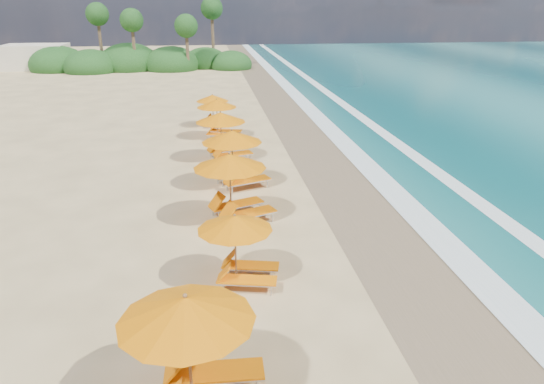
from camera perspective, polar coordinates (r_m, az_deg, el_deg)
ground at (r=18.36m, az=0.00°, el=-3.50°), size 160.00×160.00×0.00m
wet_sand at (r=19.25m, az=11.90°, el=-2.77°), size 4.00×160.00×0.01m
surf_foam at (r=20.27m, az=19.14°, el=-2.22°), size 4.00×160.00×0.01m
station_2 at (r=10.02m, az=-8.24°, el=-16.89°), size 2.87×2.66×2.64m
station_3 at (r=14.11m, az=-3.51°, el=-6.02°), size 2.61×2.51×2.14m
station_4 at (r=18.07m, az=-4.17°, el=1.10°), size 3.42×3.37×2.64m
station_5 at (r=21.48m, az=-4.04°, el=4.26°), size 3.35×3.29×2.60m
station_6 at (r=25.40m, az=-5.39°, el=6.74°), size 3.17×3.09×2.53m
station_7 at (r=29.62m, az=-5.91°, el=8.56°), size 2.94×2.86×2.36m
station_8 at (r=32.67m, az=-6.46°, el=9.43°), size 2.35×2.19×2.10m
treeline at (r=62.92m, az=-15.02°, el=14.18°), size 25.80×8.80×9.74m
beach_building at (r=67.83m, az=-25.23°, el=13.73°), size 7.00×5.00×2.80m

